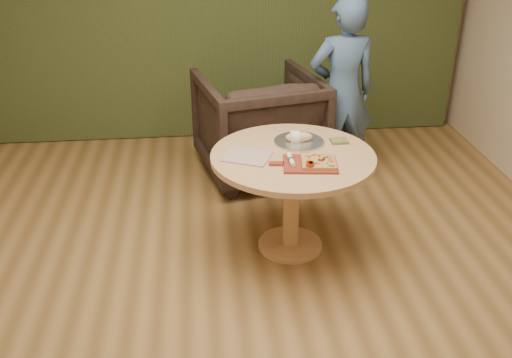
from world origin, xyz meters
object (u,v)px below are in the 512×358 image
Objects in this scene: pizza_paddle at (308,164)px; bread_roll at (298,137)px; pedestal_table at (292,173)px; armchair at (259,120)px; cutlery_roll at (291,160)px; flatbread_pizza at (319,162)px; person_standing at (342,92)px; serving_tray at (299,142)px.

bread_roll reaches higher than pizza_paddle.
armchair reaches higher than pedestal_table.
bread_roll is 0.19× the size of armchair.
pizza_paddle reaches higher than pedestal_table.
armchair is (-0.17, 1.45, -0.24)m from pizza_paddle.
cutlery_roll is 0.19× the size of armchair.
pizza_paddle is 1.48m from armchair.
armchair is (-0.23, 1.46, -0.26)m from flatbread_pizza.
bread_roll reaches higher than pedestal_table.
person_standing reaches higher than pizza_paddle.
armchair is at bearing 99.06° from flatbread_pizza.
armchair is at bearing 98.53° from bread_roll.
pedestal_table is 5.85× the size of bread_roll.
flatbread_pizza is at bearing -80.73° from serving_tray.
serving_tray is at bearing 70.23° from cutlery_roll.
armchair reaches higher than flatbread_pizza.
person_standing is (0.53, 0.91, 0.05)m from serving_tray.
pizza_paddle is 0.29× the size of person_standing.
armchair reaches higher than bread_roll.
pedestal_table is 1.27m from person_standing.
person_standing reaches higher than armchair.
cutlery_roll is 0.36m from serving_tray.
bread_roll is (-0.01, 0.00, 0.04)m from serving_tray.
cutlery_roll is 0.12× the size of person_standing.
serving_tray is (0.00, 0.37, -0.00)m from pizza_paddle.
pedestal_table is at bearing 73.89° from cutlery_roll.
person_standing is (0.64, 1.25, 0.03)m from cutlery_roll.
person_standing is (0.54, 0.91, 0.02)m from bread_roll.
flatbread_pizza is at bearing -6.59° from pizza_paddle.
bread_roll is at bearing 53.81° from person_standing.
pizza_paddle is at bearing -16.96° from cutlery_roll.
armchair is at bearing 94.39° from pedestal_table.
cutlery_roll is at bearing 165.29° from flatbread_pizza.
serving_tray is 1.05m from person_standing.
pizza_paddle is 2.39× the size of bread_roll.
flatbread_pizza is 1.27× the size of bread_roll.
bread_roll is (-0.07, 0.39, 0.02)m from flatbread_pizza.
bread_roll is 1.05m from person_standing.
person_standing reaches higher than bread_roll.
pizza_paddle is at bearing -90.14° from serving_tray.
pedestal_table is 0.27m from bread_roll.
person_standing is at bearing 74.43° from pizza_paddle.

